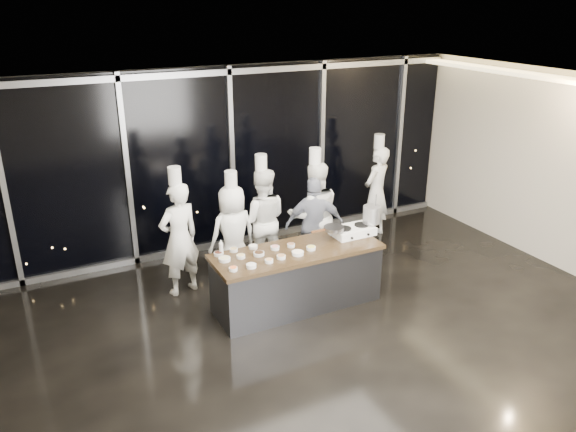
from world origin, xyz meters
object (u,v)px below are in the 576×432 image
chef_center (262,219)px  guest (315,225)px  stock_pot (372,214)px  chef_far_left (179,238)px  chef_left (233,233)px  chef_side (376,191)px  chef_right (314,215)px  demo_counter (297,278)px  stove (353,231)px  frying_pan (333,228)px

chef_center → guest: 0.86m
stock_pot → chef_far_left: size_ratio=0.13×
chef_left → chef_side: 3.08m
guest → chef_right: bearing=-95.7°
chef_right → demo_counter: bearing=64.6°
demo_counter → stock_pot: bearing=4.6°
chef_side → chef_left: bearing=-14.4°
chef_center → chef_side: bearing=-150.4°
stove → chef_side: chef_side is taller
demo_counter → chef_right: chef_right is taller
chef_right → chef_center: bearing=-5.8°
chef_center → demo_counter: bearing=109.7°
stove → chef_far_left: chef_far_left is taller
stove → chef_far_left: (-2.38, 1.05, -0.06)m
stove → stock_pot: stock_pot is taller
stove → demo_counter: bearing=-174.5°
chef_far_left → stove: bearing=140.6°
chef_side → chef_right: bearing=-3.1°
frying_pan → chef_center: chef_center is taller
demo_counter → chef_center: bearing=87.9°
chef_right → chef_side: 1.78m
demo_counter → chef_left: chef_left is taller
chef_left → chef_right: chef_right is taller
frying_pan → chef_right: size_ratio=0.26×
demo_counter → chef_right: bearing=50.9°
frying_pan → chef_center: bearing=115.7°
stock_pot → chef_left: chef_left is taller
stock_pot → chef_left: bearing=149.6°
demo_counter → chef_far_left: chef_far_left is taller
demo_counter → guest: size_ratio=1.52×
frying_pan → stock_pot: bearing=-1.5°
demo_counter → chef_far_left: bearing=140.0°
demo_counter → stock_pot: stock_pot is taller
stove → guest: size_ratio=0.39×
chef_left → guest: (1.30, -0.30, 0.01)m
chef_side → demo_counter: bearing=10.0°
stove → chef_right: size_ratio=0.31×
frying_pan → chef_right: (0.20, 0.94, -0.15)m
stock_pot → guest: (-0.55, 0.78, -0.36)m
demo_counter → stock_pot: 1.51m
stock_pot → chef_far_left: 2.92m
stove → chef_center: 1.56m
stove → guest: bearing=105.3°
frying_pan → guest: guest is taller
stove → chef_right: bearing=97.8°
demo_counter → chef_far_left: 1.86m
chef_far_left → chef_side: 3.94m
stove → chef_left: size_ratio=0.35×
chef_far_left → guest: 2.17m
chef_far_left → guest: chef_far_left is taller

